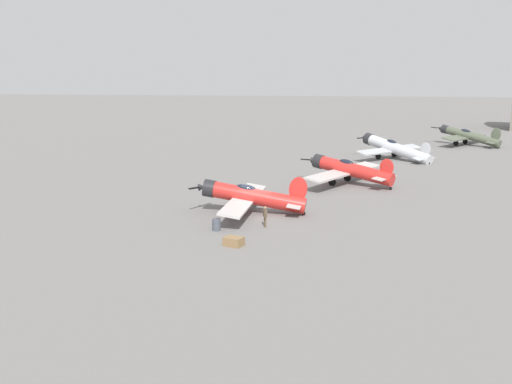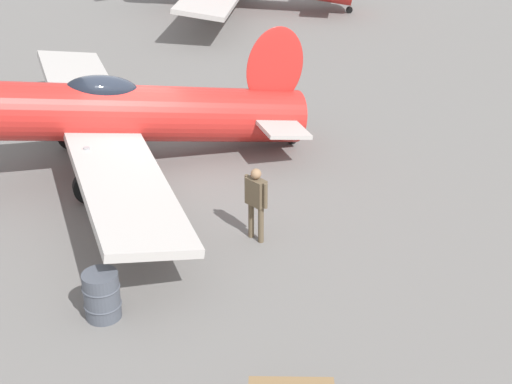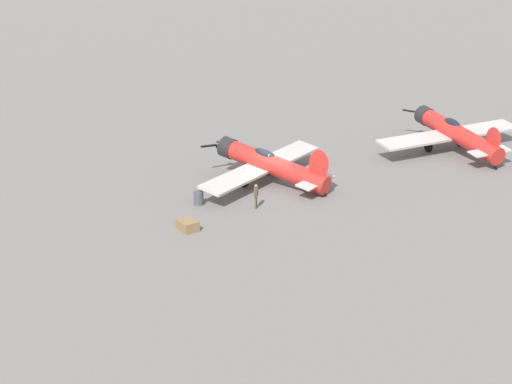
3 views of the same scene
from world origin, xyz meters
name	(u,v)px [view 1 (image 1 of 3)]	position (x,y,z in m)	size (l,w,h in m)	color
ground_plane	(256,213)	(0.00, 0.00, 0.00)	(400.00, 400.00, 0.00)	slate
airplane_foreground	(250,196)	(-0.03, -0.48, 1.42)	(12.30, 9.83, 3.29)	red
airplane_mid_apron	(349,170)	(-13.63, 7.98, 1.57)	(11.87, 9.83, 3.15)	red
airplane_far_line	(395,148)	(-32.02, 14.33, 1.43)	(10.00, 9.98, 3.37)	#B7BABF
airplane_outer_stand	(468,136)	(-47.65, 26.83, 1.52)	(9.55, 9.92, 3.15)	#4C5442
ground_crew_mechanic	(265,215)	(4.38, 1.22, 0.98)	(0.59, 0.36, 1.61)	brown
equipment_crate	(234,241)	(9.54, -0.38, 0.30)	(1.36, 1.52, 0.60)	olive
fuel_drum	(216,225)	(5.79, -2.27, 0.44)	(0.67, 0.67, 0.89)	#474C56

